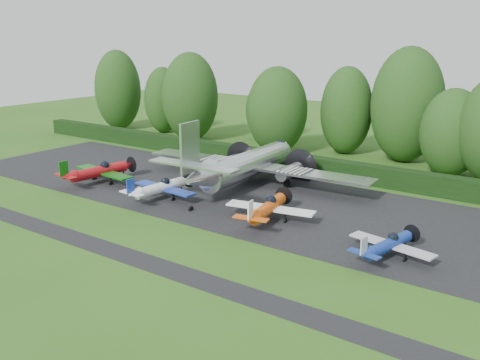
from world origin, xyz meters
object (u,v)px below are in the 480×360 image
Objects in this scene: transport_plane at (246,165)px; light_plane_blue at (389,245)px; light_plane_white at (161,187)px; light_plane_orange at (268,208)px; light_plane_red at (99,171)px.

transport_plane reaches higher than light_plane_blue.
light_plane_orange is (11.37, 0.58, 0.06)m from light_plane_white.
light_plane_red is at bearing -168.35° from light_plane_orange.
light_plane_orange is at bearing -42.43° from transport_plane.
light_plane_blue is (10.61, -1.42, -0.20)m from light_plane_orange.
light_plane_blue is (18.03, -9.00, -1.25)m from transport_plane.
light_plane_orange is 1.21× the size of light_plane_blue.
light_plane_orange reaches higher than light_plane_blue.
light_plane_white is (8.89, -0.36, -0.15)m from light_plane_red.
light_plane_red is at bearing 173.25° from light_plane_white.
light_plane_red is at bearing 166.82° from light_plane_blue.
transport_plane is 3.86× the size of light_plane_blue.
transport_plane is at bearing 145.44° from light_plane_orange.
light_plane_white is 11.38m from light_plane_orange.
light_plane_white is at bearing -112.65° from transport_plane.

